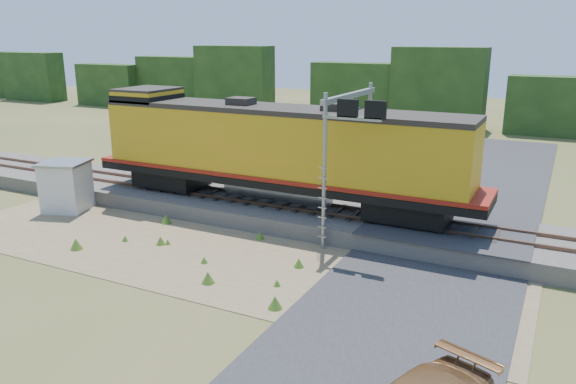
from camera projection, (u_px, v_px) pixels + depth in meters
The scene contains 10 objects.
ground at pixel (239, 265), 22.54m from camera, with size 140.00×140.00×0.00m, color #475123.
ballast at pixel (303, 215), 27.59m from camera, with size 70.00×5.00×0.80m, color slate.
rails at pixel (303, 205), 27.46m from camera, with size 70.00×1.54×0.16m.
dirt_shoulder at pixel (205, 252), 23.83m from camera, with size 26.00×8.00×0.03m, color #8C7754.
road at pixel (417, 291), 20.12m from camera, with size 7.00×66.00×0.86m.
tree_line_north at pixel (444, 98), 54.38m from camera, with size 130.00×3.00×6.50m.
weed_clumps at pixel (171, 250), 24.14m from camera, with size 15.00×6.20×0.56m, color #426A1E, non-canonical shape.
locomotive at pixel (272, 149), 27.48m from camera, with size 20.27×3.09×5.23m.
shed at pixel (66, 186), 29.27m from camera, with size 2.80×2.80×2.63m.
signal_gantry at pixel (351, 126), 24.64m from camera, with size 2.66×6.20×6.70m.
Camera 1 is at (11.16, -17.78, 8.93)m, focal length 35.00 mm.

